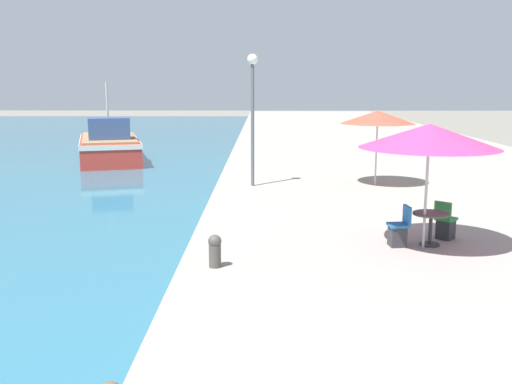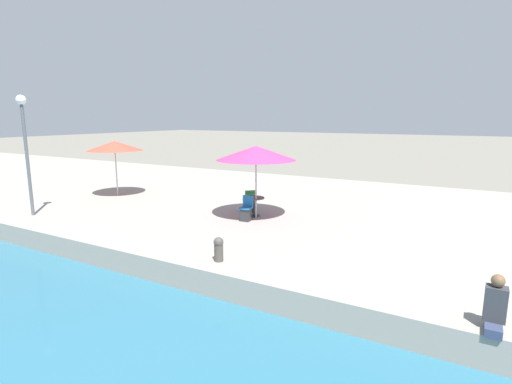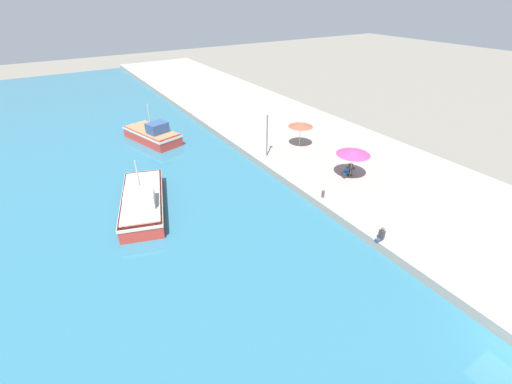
# 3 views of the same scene
# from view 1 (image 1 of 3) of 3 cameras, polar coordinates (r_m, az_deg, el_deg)

# --- Properties ---
(quay_promenade) EXTENTS (16.00, 90.00, 0.71)m
(quay_promenade) POSITION_cam_1_polar(r_m,az_deg,el_deg) (33.29, 11.67, 3.77)
(quay_promenade) COLOR gray
(quay_promenade) RESTS_ON ground_plane
(fishing_boat_mid) EXTENTS (5.10, 8.07, 4.36)m
(fishing_boat_mid) POSITION_cam_1_polar(r_m,az_deg,el_deg) (32.75, -14.47, 4.50)
(fishing_boat_mid) COLOR red
(fishing_boat_mid) RESTS_ON water_basin
(cafe_umbrella_pink) EXTENTS (2.97, 2.97, 2.72)m
(cafe_umbrella_pink) POSITION_cam_1_polar(r_m,az_deg,el_deg) (12.67, 16.94, 5.38)
(cafe_umbrella_pink) COLOR #B7B7B7
(cafe_umbrella_pink) RESTS_ON quay_promenade
(cafe_umbrella_white) EXTENTS (2.60, 2.60, 2.64)m
(cafe_umbrella_white) POSITION_cam_1_polar(r_m,az_deg,el_deg) (20.56, 12.07, 7.33)
(cafe_umbrella_white) COLOR #B7B7B7
(cafe_umbrella_white) RESTS_ON quay_promenade
(cafe_table) EXTENTS (0.80, 0.80, 0.74)m
(cafe_table) POSITION_cam_1_polar(r_m,az_deg,el_deg) (13.22, 17.08, -2.88)
(cafe_table) COLOR #333338
(cafe_table) RESTS_ON quay_promenade
(cafe_chair_left) EXTENTS (0.59, 0.59, 0.91)m
(cafe_chair_left) POSITION_cam_1_polar(r_m,az_deg,el_deg) (13.90, 18.40, -3.19)
(cafe_chair_left) COLOR #2D2D33
(cafe_chair_left) RESTS_ON quay_promenade
(cafe_chair_right) EXTENTS (0.47, 0.44, 0.91)m
(cafe_chair_right) POSITION_cam_1_polar(r_m,az_deg,el_deg) (13.01, 14.07, -3.89)
(cafe_chair_right) COLOR #2D2D33
(cafe_chair_right) RESTS_ON quay_promenade
(mooring_bollard) EXTENTS (0.26, 0.26, 0.65)m
(mooring_bollard) POSITION_cam_1_polar(r_m,az_deg,el_deg) (11.23, -4.13, -5.79)
(mooring_bollard) COLOR #4C4742
(mooring_bollard) RESTS_ON quay_promenade
(lamppost) EXTENTS (0.36, 0.36, 4.56)m
(lamppost) POSITION_cam_1_polar(r_m,az_deg,el_deg) (19.91, -0.35, 9.44)
(lamppost) COLOR #565B60
(lamppost) RESTS_ON quay_promenade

